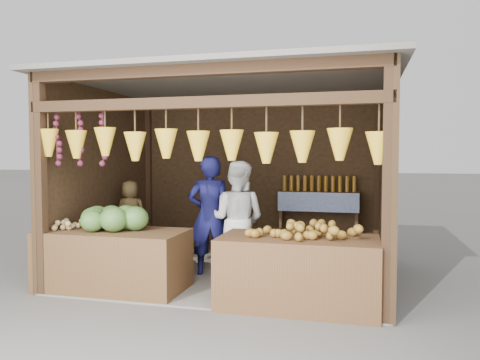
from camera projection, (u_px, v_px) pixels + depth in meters
The scene contains 12 objects.
ground at pixel (233, 275), 6.44m from camera, with size 80.00×80.00×0.00m, color #514F49.
stall_structure at pixel (230, 154), 6.32m from camera, with size 4.30×3.30×2.66m.
back_shelf at pixel (319, 204), 7.37m from camera, with size 1.25×0.32×1.32m.
counter_left at pixel (114, 260), 5.69m from camera, with size 1.76×0.85×0.73m, color #4D3119.
counter_right at pixel (298, 272), 5.07m from camera, with size 1.71×0.85×0.76m, color #4C3019.
stool at pixel (131, 256), 6.95m from camera, with size 0.33×0.33×0.30m, color black.
man_standing at pixel (210, 216), 6.38m from camera, with size 0.60×0.39×1.64m, color #121245.
woman_standing at pixel (238, 220), 6.24m from camera, with size 0.76×0.59×1.57m, color white.
vendor_seated at pixel (131, 213), 6.91m from camera, with size 0.47×0.31×0.97m, color brown.
melon_pile at pixel (111, 217), 5.69m from camera, with size 1.00×0.50×0.32m, color #1C5316, non-canonical shape.
tanfruit_pile at pixel (67, 224), 5.76m from camera, with size 0.34×0.40×0.13m, color #AB8B4F, non-canonical shape.
mango_pile at pixel (306, 227), 5.04m from camera, with size 1.40×0.64×0.22m, color #A94416, non-canonical shape.
Camera 1 is at (1.68, -6.13, 1.64)m, focal length 35.00 mm.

